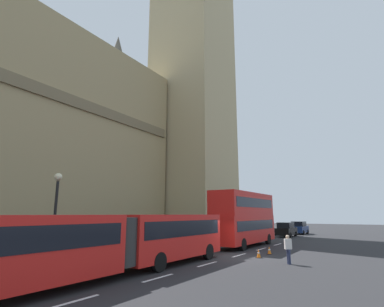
{
  "coord_description": "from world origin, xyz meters",
  "views": [
    {
      "loc": [
        -19.59,
        -9.29,
        2.93
      ],
      "look_at": [
        1.73,
        4.49,
        8.16
      ],
      "focal_mm": 27.56,
      "sensor_mm": 36.0,
      "label": 1
    }
  ],
  "objects": [
    {
      "name": "sedan_lead",
      "position": [
        21.0,
        2.06,
        0.91
      ],
      "size": [
        4.4,
        1.86,
        1.85
      ],
      "color": "black",
      "rests_on": "ground_plane"
    },
    {
      "name": "sedan_trailing",
      "position": [
        27.37,
        1.87,
        0.91
      ],
      "size": [
        4.4,
        1.86,
        1.85
      ],
      "color": "navy",
      "rests_on": "ground_plane"
    },
    {
      "name": "articulated_bus",
      "position": [
        -9.14,
        1.99,
        1.75
      ],
      "size": [
        17.48,
        2.54,
        2.9
      ],
      "color": "red",
      "rests_on": "ground_plane"
    },
    {
      "name": "ground_plane",
      "position": [
        0.0,
        0.0,
        0.0
      ],
      "size": [
        160.0,
        160.0,
        0.0
      ],
      "primitive_type": "plane",
      "color": "#262628"
    },
    {
      "name": "traffic_cone_middle",
      "position": [
        2.86,
        -1.66,
        0.28
      ],
      "size": [
        0.36,
        0.36,
        0.58
      ],
      "color": "black",
      "rests_on": "ground_plane"
    },
    {
      "name": "pedestrian_near_cones",
      "position": [
        -0.89,
        -4.11,
        0.91
      ],
      "size": [
        0.42,
        0.47,
        1.69
      ],
      "color": "#262D4C",
      "rests_on": "ground_plane"
    },
    {
      "name": "clock_tower",
      "position": [
        19.83,
        15.98,
        37.04
      ],
      "size": [
        12.61,
        12.61,
        70.49
      ],
      "color": "tan",
      "rests_on": "ground_plane"
    },
    {
      "name": "double_decker_bus",
      "position": [
        6.95,
        2.0,
        2.71
      ],
      "size": [
        9.82,
        2.54,
        4.9
      ],
      "color": "red",
      "rests_on": "ground_plane"
    },
    {
      "name": "lane_centre_marking",
      "position": [
        -1.23,
        0.0,
        0.01
      ],
      "size": [
        25.2,
        0.16,
        0.01
      ],
      "color": "silver",
      "rests_on": "ground_plane"
    },
    {
      "name": "traffic_cone_west",
      "position": [
        0.64,
        -1.66,
        0.28
      ],
      "size": [
        0.36,
        0.36,
        0.58
      ],
      "color": "black",
      "rests_on": "ground_plane"
    },
    {
      "name": "street_lamp",
      "position": [
        -9.5,
        6.5,
        3.06
      ],
      "size": [
        0.44,
        0.44,
        5.27
      ],
      "color": "black",
      "rests_on": "ground_plane"
    }
  ]
}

